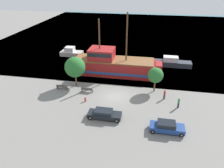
# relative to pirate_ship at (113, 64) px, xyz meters

# --- Properties ---
(ground_plane) EXTENTS (160.00, 160.00, 0.00)m
(ground_plane) POSITION_rel_pirate_ship_xyz_m (2.12, -9.16, -1.85)
(ground_plane) COLOR gray
(water_surface) EXTENTS (80.00, 80.00, 0.00)m
(water_surface) POSITION_rel_pirate_ship_xyz_m (2.12, 34.84, -1.85)
(water_surface) COLOR teal
(water_surface) RESTS_ON ground
(pirate_ship) EXTENTS (17.39, 5.18, 11.96)m
(pirate_ship) POSITION_rel_pirate_ship_xyz_m (0.00, 0.00, 0.00)
(pirate_ship) COLOR #A31E1E
(pirate_ship) RESTS_ON water_surface
(moored_boat_dockside) EXTENTS (5.29, 2.46, 2.13)m
(moored_boat_dockside) POSITION_rel_pirate_ship_xyz_m (-11.83, 8.45, -1.06)
(moored_boat_dockside) COLOR #B7B2A8
(moored_boat_dockside) RESTS_ON water_surface
(moored_boat_outer) EXTENTS (7.68, 2.20, 2.13)m
(moored_boat_outer) POSITION_rel_pirate_ship_xyz_m (11.99, 5.95, -1.06)
(moored_boat_outer) COLOR #2D333D
(moored_boat_outer) RESTS_ON water_surface
(parked_car_curb_front) EXTENTS (4.65, 1.78, 1.32)m
(parked_car_curb_front) POSITION_rel_pirate_ship_xyz_m (1.59, -15.32, -1.18)
(parked_car_curb_front) COLOR black
(parked_car_curb_front) RESTS_ON ground_plane
(parked_car_curb_mid) EXTENTS (4.34, 1.78, 1.40)m
(parked_car_curb_mid) POSITION_rel_pirate_ship_xyz_m (9.98, -16.66, -1.16)
(parked_car_curb_mid) COLOR navy
(parked_car_curb_mid) RESTS_ON ground_plane
(fire_hydrant) EXTENTS (0.42, 0.25, 0.76)m
(fire_hydrant) POSITION_rel_pirate_ship_xyz_m (-2.31, -11.54, -1.44)
(fire_hydrant) COLOR red
(fire_hydrant) RESTS_ON ground_plane
(bench_promenade_east) EXTENTS (1.89, 0.45, 0.85)m
(bench_promenade_east) POSITION_rel_pirate_ship_xyz_m (-7.48, -8.35, -1.41)
(bench_promenade_east) COLOR #4C4742
(bench_promenade_east) RESTS_ON ground_plane
(bench_promenade_west) EXTENTS (1.96, 0.45, 0.85)m
(bench_promenade_west) POSITION_rel_pirate_ship_xyz_m (-2.89, -8.53, -1.41)
(bench_promenade_west) COLOR #4C4742
(bench_promenade_west) RESTS_ON ground_plane
(pedestrian_walking_near) EXTENTS (0.32, 0.32, 1.64)m
(pedestrian_walking_near) POSITION_rel_pirate_ship_xyz_m (9.91, -8.51, -1.03)
(pedestrian_walking_near) COLOR #232838
(pedestrian_walking_near) RESTS_ON ground_plane
(pedestrian_walking_far) EXTENTS (0.32, 0.32, 1.70)m
(pedestrian_walking_far) POSITION_rel_pirate_ship_xyz_m (11.89, -10.71, -0.99)
(pedestrian_walking_far) COLOR #232838
(pedestrian_walking_far) RESTS_ON ground_plane
(tree_row_east) EXTENTS (3.56, 3.56, 5.37)m
(tree_row_east) POSITION_rel_pirate_ship_xyz_m (-5.45, -6.61, 1.73)
(tree_row_east) COLOR brown
(tree_row_east) RESTS_ON ground_plane
(tree_row_mideast) EXTENTS (2.58, 2.58, 4.26)m
(tree_row_mideast) POSITION_rel_pirate_ship_xyz_m (8.30, -6.11, 1.11)
(tree_row_mideast) COLOR brown
(tree_row_mideast) RESTS_ON ground_plane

